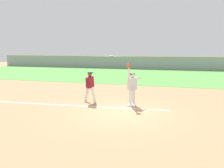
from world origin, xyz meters
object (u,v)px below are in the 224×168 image
Objects in this scene: baseball at (128,67)px; parked_car_green at (217,65)px; parked_car_blue at (184,64)px; parked_car_white at (154,64)px; runner at (90,85)px; fielder at (132,85)px; first_base at (132,105)px; parked_car_silver at (123,63)px; parked_car_tan at (95,63)px.

baseball is 0.02× the size of parked_car_green.
parked_car_blue is at bearing 81.02° from baseball.
baseball is 0.02× the size of parked_car_white.
runner is 24.98m from parked_car_blue.
fielder is 2.38m from runner.
first_base is at bearing -83.40° from parked_car_white.
parked_car_green is (13.96, 0.10, 0.00)m from parked_car_silver.
parked_car_green is at bearing -0.76° from parked_car_tan.
parked_car_silver reaches higher than first_base.
baseball is at bearing -98.14° from parked_car_blue.
parked_car_white is (-0.70, 24.01, -1.34)m from baseball.
fielder is 30.81× the size of baseball.
parked_car_white is at bearing 6.81° from parked_car_silver.
baseball is at bearing 16.70° from runner.
first_base is 0.09× the size of parked_car_blue.
fielder reaches higher than runner.
parked_car_silver is at bearing 103.32° from baseball.
parked_car_white is at bearing -178.18° from parked_car_blue.
baseball reaches higher than parked_car_blue.
parked_car_blue is at bearing 5.25° from parked_car_white.
baseball is 24.06m from parked_car_white.
parked_car_silver is 0.98× the size of parked_car_green.
runner is 25.62m from parked_car_tan.
parked_car_tan and parked_car_blue have the same top height.
first_base is at bearing -73.05° from parked_car_silver.
parked_car_white is at bearing 0.04° from parked_car_tan.
fielder reaches higher than parked_car_white.
parked_car_tan is 0.98× the size of parked_car_silver.
parked_car_green is at bearing 78.21° from runner.
baseball is at bearing -103.42° from parked_car_green.
parked_car_tan is (-10.95, 24.17, -0.45)m from fielder.
parked_car_silver is at bearing -29.15° from fielder.
baseball is 24.39m from parked_car_silver.
parked_car_white and parked_car_green have the same top height.
parked_car_silver is at bearing 103.82° from first_base.
fielder reaches higher than baseball.
parked_car_silver is (-5.61, 23.69, -1.34)m from baseball.
fielder reaches higher than parked_car_tan.
baseball is 0.02× the size of parked_car_tan.
fielder is 0.51× the size of parked_car_blue.
runner is at bearing -89.06° from parked_car_white.
first_base is 1.09m from fielder.
parked_car_silver is (-3.51, 23.88, -0.32)m from runner.
first_base is 2.02m from baseball.
runner is 24.14m from parked_car_silver.
parked_car_silver and parked_car_blue have the same top height.
fielder reaches higher than parked_car_silver.
fielder is at bearing -37.11° from baseball.
parked_car_green is (8.05, 24.11, 0.63)m from first_base.
baseball reaches higher than parked_car_green.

